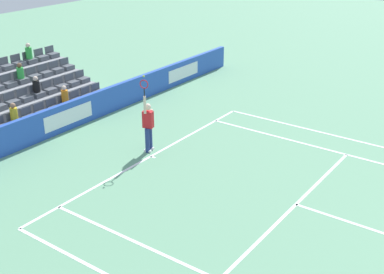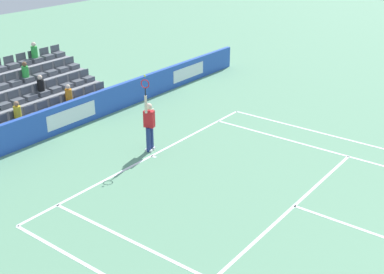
% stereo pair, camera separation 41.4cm
% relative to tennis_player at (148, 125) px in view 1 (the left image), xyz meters
% --- Properties ---
extents(line_baseline, '(10.97, 0.10, 0.01)m').
position_rel_tennis_player_xyz_m(line_baseline, '(0.33, 0.35, -0.99)').
color(line_baseline, white).
rests_on(line_baseline, ground).
extents(line_service, '(8.23, 0.10, 0.01)m').
position_rel_tennis_player_xyz_m(line_service, '(0.33, 5.84, -0.99)').
color(line_service, white).
rests_on(line_service, ground).
extents(line_singles_sideline_right, '(0.10, 11.89, 0.01)m').
position_rel_tennis_player_xyz_m(line_singles_sideline_right, '(-3.79, 6.29, -0.99)').
color(line_singles_sideline_right, white).
rests_on(line_singles_sideline_right, ground).
extents(line_doubles_sideline_right, '(0.10, 11.89, 0.01)m').
position_rel_tennis_player_xyz_m(line_doubles_sideline_right, '(-5.16, 6.29, -0.99)').
color(line_doubles_sideline_right, white).
rests_on(line_doubles_sideline_right, ground).
extents(line_centre_mark, '(0.10, 0.20, 0.01)m').
position_rel_tennis_player_xyz_m(line_centre_mark, '(0.33, 0.45, -0.99)').
color(line_centre_mark, white).
rests_on(line_centre_mark, ground).
extents(sponsor_barrier, '(22.37, 0.22, 1.09)m').
position_rel_tennis_player_xyz_m(sponsor_barrier, '(0.33, -3.86, -0.44)').
color(sponsor_barrier, blue).
rests_on(sponsor_barrier, ground).
extents(tennis_player, '(0.54, 0.42, 2.85)m').
position_rel_tennis_player_xyz_m(tennis_player, '(0.00, 0.00, 0.00)').
color(tennis_player, navy).
rests_on(tennis_player, ground).
extents(stadium_stand, '(6.20, 3.80, 2.58)m').
position_rel_tennis_player_xyz_m(stadium_stand, '(0.33, -6.79, -0.31)').
color(stadium_stand, gray).
rests_on(stadium_stand, ground).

